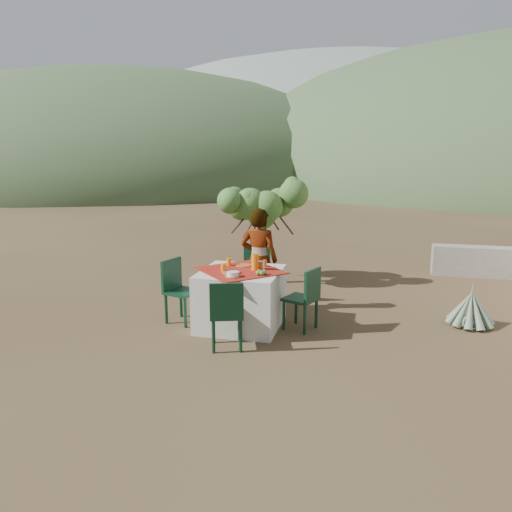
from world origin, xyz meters
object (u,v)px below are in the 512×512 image
(chair_far, at_px, (255,273))
(juice_pitcher, at_px, (255,262))
(chair_left, at_px, (178,287))
(chair_right, at_px, (305,296))
(table, at_px, (241,298))
(chair_near, at_px, (227,312))
(person, at_px, (259,260))
(shrub_tree, at_px, (265,211))
(agave, at_px, (471,309))

(chair_far, bearing_deg, juice_pitcher, -75.94)
(chair_left, height_order, chair_right, chair_left)
(table, height_order, chair_near, chair_near)
(table, bearing_deg, juice_pitcher, 15.41)
(table, xyz_separation_m, chair_left, (-0.87, -0.02, 0.09))
(chair_far, xyz_separation_m, person, (0.12, -0.25, 0.26))
(chair_right, relative_size, shrub_tree, 0.51)
(chair_left, bearing_deg, table, -72.98)
(chair_left, distance_m, agave, 3.90)
(table, distance_m, chair_near, 0.82)
(chair_left, xyz_separation_m, chair_right, (1.71, 0.08, -0.02))
(chair_near, relative_size, shrub_tree, 0.52)
(shrub_tree, relative_size, agave, 2.42)
(chair_near, relative_size, person, 0.56)
(person, bearing_deg, chair_far, -58.81)
(table, distance_m, agave, 3.05)
(chair_far, distance_m, agave, 3.01)
(person, relative_size, agave, 2.25)
(table, height_order, person, person)
(chair_left, bearing_deg, shrub_tree, -1.58)
(table, distance_m, shrub_tree, 2.39)
(chair_right, height_order, juice_pitcher, juice_pitcher)
(chair_far, xyz_separation_m, shrub_tree, (-0.13, 1.25, 0.78))
(shrub_tree, bearing_deg, chair_far, -83.88)
(chair_far, height_order, juice_pitcher, juice_pitcher)
(table, bearing_deg, agave, 14.35)
(agave, distance_m, juice_pitcher, 2.92)
(chair_near, distance_m, agave, 3.29)
(chair_far, distance_m, chair_left, 1.28)
(chair_right, bearing_deg, chair_near, -20.64)
(table, xyz_separation_m, person, (0.08, 0.71, 0.36))
(chair_far, distance_m, chair_near, 1.78)
(juice_pitcher, bearing_deg, person, 99.14)
(chair_right, distance_m, agave, 2.23)
(chair_far, height_order, chair_right, chair_far)
(chair_right, bearing_deg, chair_far, -114.40)
(chair_near, height_order, juice_pitcher, juice_pitcher)
(chair_near, bearing_deg, chair_left, -58.82)
(chair_right, bearing_deg, agave, 129.39)
(chair_near, relative_size, chair_right, 1.01)
(chair_far, height_order, chair_near, chair_far)
(chair_left, height_order, agave, chair_left)
(table, relative_size, agave, 1.97)
(chair_far, xyz_separation_m, agave, (2.99, -0.21, -0.26))
(chair_far, xyz_separation_m, chair_left, (-0.82, -0.98, -0.01))
(juice_pitcher, bearing_deg, table, -164.59)
(person, distance_m, shrub_tree, 1.61)
(shrub_tree, distance_m, agave, 3.60)
(shrub_tree, bearing_deg, chair_near, -85.46)
(chair_right, bearing_deg, person, -109.48)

